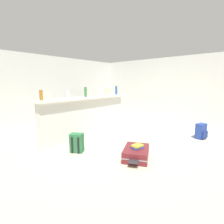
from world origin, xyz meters
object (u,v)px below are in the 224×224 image
Objects in this scene: backpack_blue at (201,131)px; bottle_clear at (68,94)px; bottle_blue at (116,90)px; dining_chair_far_side at (90,107)px; bottle_amber at (41,95)px; dining_chair_near_partition at (107,110)px; bottle_white at (102,91)px; suitcase_flat_maroon at (136,153)px; grocery_bag at (106,92)px; dining_table at (98,105)px; bottle_green at (86,92)px; backpack_green at (77,143)px; book_stack at (137,147)px.

bottle_clear is at bearing 136.86° from backpack_blue.
dining_chair_far_side is (0.40, 1.73, -0.76)m from bottle_blue.
bottle_amber is 0.25× the size of dining_chair_near_partition.
backpack_blue is (2.57, -2.41, -1.04)m from bottle_clear.
bottle_white is 2.15m from dining_chair_far_side.
dining_chair_far_side is 2.21× the size of backpack_blue.
bottle_white is at bearing -121.17° from dining_chair_far_side.
bottle_amber is 2.40m from suitcase_flat_maroon.
grocery_bag is 0.24× the size of dining_table.
suitcase_flat_maroon is at bearing -130.13° from bottle_blue.
dining_table is 1.18× the size of dining_chair_near_partition.
dining_table is at bearing 74.39° from bottle_blue.
dining_table is 1.18× the size of dining_chair_far_side.
suitcase_flat_maroon is (-0.90, -1.83, -1.17)m from bottle_white.
bottle_green is 0.29× the size of dining_chair_far_side.
bottle_amber is 0.25× the size of dining_chair_far_side.
bottle_blue is at bearing -105.61° from dining_table.
bottle_blue reaches higher than backpack_green.
grocery_bag is at bearing 113.38° from backpack_blue.
grocery_bag is 0.28× the size of dining_chair_far_side.
bottle_amber is 1.32m from backpack_green.
backpack_blue is (2.23, -0.63, 0.09)m from suitcase_flat_maroon.
backpack_green is (-0.58, 1.17, 0.09)m from suitcase_flat_maroon.
grocery_bag is at bearing 3.64° from bottle_green.
bottle_white is 1.37m from dining_chair_near_partition.
bottle_white reaches higher than bottle_amber.
book_stack is (-1.88, -3.07, -0.39)m from dining_table.
bottle_amber reaches higher than dining_table.
bottle_amber is at bearing 171.36° from bottle_clear.
bottle_green is 2.20m from suitcase_flat_maroon.
bottle_clear reaches higher than dining_chair_far_side.
bottle_green is 1.04× the size of grocery_bag.
suitcase_flat_maroon is (-1.88, -3.05, -0.54)m from dining_table.
bottle_green is 1.06× the size of book_stack.
bottle_white reaches higher than backpack_blue.
bottle_white is 2.30m from book_stack.
dining_table is at bearing 56.83° from grocery_bag.
bottle_green is 0.87m from grocery_bag.
backpack_blue is 1.00× the size of backpack_green.
dining_table is (2.22, 1.27, -0.59)m from bottle_clear.
backpack_blue is (1.96, -2.48, -1.06)m from bottle_green.
backpack_blue and backpack_green have the same top height.
dining_chair_near_partition is 2.21× the size of backpack_green.
backpack_green is at bearing -162.96° from bottle_blue.
bottle_amber is 3.15m from dining_table.
bottle_clear is 1.48m from grocery_bag.
bottle_white reaches higher than dining_chair_far_side.
bottle_clear is 2.08m from book_stack.
book_stack is at bearing -101.21° from suitcase_flat_maroon.
bottle_clear is at bearing -142.07° from dining_chair_far_side.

